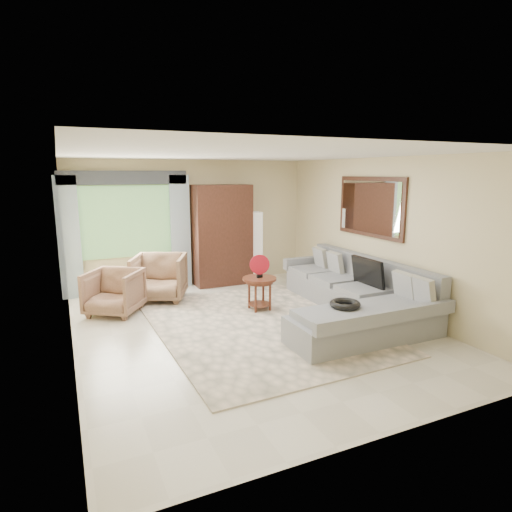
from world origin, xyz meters
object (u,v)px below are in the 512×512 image
coffee_table (260,293)px  floor_lamp (255,246)px  tv_screen (368,272)px  armchair_left (114,292)px  armchair_right (160,277)px  armoire (222,235)px  sectional_sofa (354,300)px  potted_plant (96,287)px

coffee_table → floor_lamp: floor_lamp is taller
tv_screen → armchair_left: size_ratio=0.89×
tv_screen → floor_lamp: 3.04m
armchair_right → armchair_left: bearing=-127.1°
armchair_right → floor_lamp: size_ratio=0.63×
coffee_table → armchair_left: 2.45m
floor_lamp → armchair_right: bearing=-163.0°
armoire → floor_lamp: armoire is taller
sectional_sofa → armoire: bearing=113.1°
potted_plant → armoire: 2.69m
tv_screen → armchair_right: bearing=142.8°
armchair_right → coffee_table: bearing=-19.4°
coffee_table → armchair_right: armchair_right is taller
armchair_left → armoire: 2.69m
tv_screen → armoire: bearing=117.4°
sectional_sofa → floor_lamp: size_ratio=2.31×
sectional_sofa → armchair_left: 4.00m
potted_plant → floor_lamp: bearing=5.5°
armchair_left → armoire: size_ratio=0.40×
coffee_table → potted_plant: bearing=145.7°
tv_screen → armchair_left: 4.25m
coffee_table → potted_plant: size_ratio=1.07×
tv_screen → coffee_table: tv_screen is taller
coffee_table → armoire: armoire is taller
tv_screen → coffee_table: 1.85m
armchair_left → floor_lamp: (3.15, 1.18, 0.37)m
sectional_sofa → coffee_table: size_ratio=5.94×
armoire → tv_screen: bearing=-62.6°
tv_screen → armchair_right: 3.75m
sectional_sofa → armchair_right: (-2.71, 2.26, 0.15)m
potted_plant → armoire: armoire is taller
tv_screen → armoire: size_ratio=0.35×
tv_screen → armchair_left: tv_screen is taller
sectional_sofa → armoire: 3.24m
armchair_left → floor_lamp: size_ratio=0.55×
armchair_left → floor_lamp: bearing=53.8°
armchair_left → armchair_right: 1.00m
sectional_sofa → floor_lamp: bearing=98.3°
sectional_sofa → armchair_right: size_ratio=3.67×
coffee_table → floor_lamp: size_ratio=0.39×
floor_lamp → armchair_left: bearing=-159.4°
coffee_table → armoire: 2.11m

